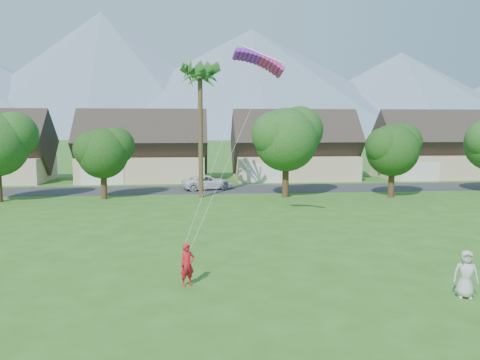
{
  "coord_description": "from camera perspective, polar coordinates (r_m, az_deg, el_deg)",
  "views": [
    {
      "loc": [
        -2.35,
        -15.53,
        6.8
      ],
      "look_at": [
        0.0,
        10.0,
        3.8
      ],
      "focal_mm": 35.0,
      "sensor_mm": 36.0,
      "label": 1
    }
  ],
  "objects": [
    {
      "name": "parafoil_kite",
      "position": [
        28.79,
        2.4,
        14.48
      ],
      "size": [
        3.08,
        1.02,
        0.5
      ],
      "rotation": [
        0.0,
        0.0,
        -0.01
      ],
      "color": "purple",
      "rests_on": "ground"
    },
    {
      "name": "kite_flyer",
      "position": [
        20.27,
        -6.45,
        -10.24
      ],
      "size": [
        0.8,
        0.73,
        1.84
      ],
      "primitive_type": "imported",
      "rotation": [
        0.0,
        0.0,
        0.56
      ],
      "color": "red",
      "rests_on": "ground"
    },
    {
      "name": "houses_row",
      "position": [
        58.69,
        -2.47,
        3.39
      ],
      "size": [
        72.75,
        8.19,
        8.86
      ],
      "color": "beige",
      "rests_on": "ground"
    },
    {
      "name": "ground",
      "position": [
        17.11,
        3.2,
        -16.75
      ],
      "size": [
        500.0,
        500.0,
        0.0
      ],
      "primitive_type": "plane",
      "color": "#2D6019",
      "rests_on": "ground"
    },
    {
      "name": "street",
      "position": [
        50.05,
        -2.52,
        -1.13
      ],
      "size": [
        90.0,
        7.0,
        0.01
      ],
      "primitive_type": "cube",
      "color": "#2D2D30",
      "rests_on": "ground"
    },
    {
      "name": "parked_car",
      "position": [
        49.91,
        -3.96,
        -0.29
      ],
      "size": [
        5.89,
        3.82,
        1.51
      ],
      "primitive_type": "imported",
      "rotation": [
        0.0,
        0.0,
        1.83
      ],
      "color": "white",
      "rests_on": "ground"
    },
    {
      "name": "tree_row",
      "position": [
        43.5,
        -3.67,
        4.15
      ],
      "size": [
        62.27,
        6.67,
        8.45
      ],
      "color": "#47301C",
      "rests_on": "ground"
    },
    {
      "name": "mountain_ridge",
      "position": [
        276.72,
        -2.65,
        11.29
      ],
      "size": [
        540.0,
        240.0,
        70.0
      ],
      "color": "slate",
      "rests_on": "ground"
    },
    {
      "name": "fan_palm",
      "position": [
        44.31,
        -4.9,
        13.13
      ],
      "size": [
        3.0,
        3.0,
        13.8
      ],
      "color": "#4C3D26",
      "rests_on": "ground"
    },
    {
      "name": "watcher",
      "position": [
        20.86,
        25.83,
        -10.28
      ],
      "size": [
        1.08,
        0.88,
        1.92
      ],
      "primitive_type": "imported",
      "rotation": [
        0.0,
        0.0,
        -0.33
      ],
      "color": "#B1B2AE",
      "rests_on": "ground"
    }
  ]
}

